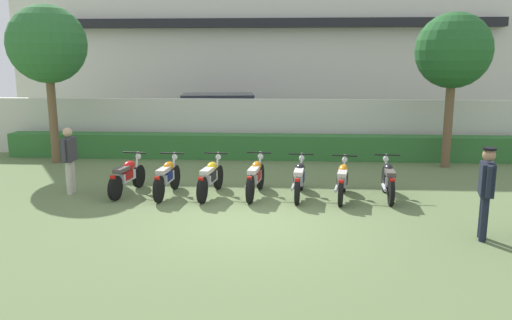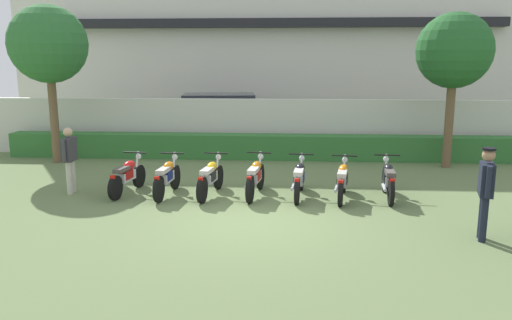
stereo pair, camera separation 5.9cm
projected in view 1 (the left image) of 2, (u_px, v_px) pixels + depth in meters
The scene contains 16 objects.
ground at pixel (249, 221), 10.16m from camera, with size 60.00×60.00×0.00m, color #607547.
building at pixel (273, 34), 23.80m from camera, with size 22.20×6.50×8.73m.
compound_wall at pixel (265, 127), 17.03m from camera, with size 21.09×0.30×1.89m, color silver.
hedge_row at pixel (264, 147), 16.45m from camera, with size 16.87×0.70×0.79m, color #337033.
parked_car at pixel (222, 119), 19.39m from camera, with size 4.69×2.53×1.89m.
tree_near_inspector at pixel (47, 45), 15.19m from camera, with size 2.34×2.34×4.81m.
tree_far_side at pixel (453, 52), 14.59m from camera, with size 2.18×2.18×4.53m.
motorcycle_in_row_0 at pixel (127, 176), 12.16m from camera, with size 0.61×1.80×0.95m.
motorcycle_in_row_1 at pixel (167, 177), 11.99m from camera, with size 0.60×1.84×0.96m.
motorcycle_in_row_2 at pixel (210, 177), 11.97m from camera, with size 0.60×1.91×0.96m.
motorcycle_in_row_3 at pixel (255, 177), 11.97m from camera, with size 0.60×1.92×0.97m.
motorcycle_in_row_4 at pixel (299, 178), 11.88m from camera, with size 0.60×1.89×0.95m.
motorcycle_in_row_5 at pixel (343, 180), 11.71m from camera, with size 0.61×1.82×0.95m.
motorcycle_in_row_6 at pixel (388, 179), 11.75m from camera, with size 0.60×1.82×0.97m.
inspector_person at pixel (69, 155), 12.10m from camera, with size 0.22×0.65×1.60m.
officer_0 at pixel (486, 186), 8.94m from camera, with size 0.33×0.65×1.68m.
Camera 1 is at (0.76, -9.70, 3.20)m, focal length 35.50 mm.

